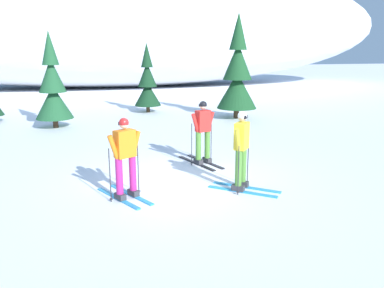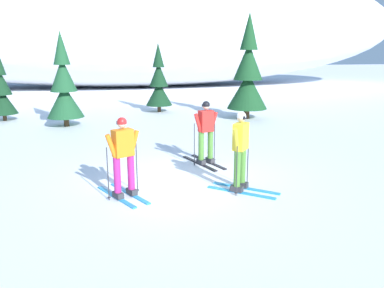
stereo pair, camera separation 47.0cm
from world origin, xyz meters
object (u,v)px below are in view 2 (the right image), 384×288
Objects in this scene: skier_yellow_jacket at (241,150)px; skier_orange_jacket at (123,156)px; pine_tree_far_left at (2,92)px; pine_tree_center_left at (64,87)px; pine_tree_far_right at (248,75)px; skier_red_jacket at (206,132)px; pine_tree_center_right at (159,83)px.

skier_orange_jacket is (-2.57, 0.09, -0.02)m from skier_yellow_jacket.
pine_tree_center_left reaches higher than pine_tree_far_left.
skier_yellow_jacket is 9.47m from pine_tree_far_right.
skier_red_jacket is at bearing -48.62° from pine_tree_far_left.
pine_tree_center_right is (2.05, 11.46, 0.49)m from skier_orange_jacket.
pine_tree_far_left is 0.90× the size of pine_tree_center_right.
skier_orange_jacket is at bearing -123.26° from pine_tree_far_right.
pine_tree_far_left is 7.11m from pine_tree_center_right.
skier_red_jacket is 7.77m from pine_tree_center_left.
skier_red_jacket is 1.00× the size of skier_orange_jacket.
pine_tree_center_left is at bearing -144.35° from pine_tree_center_right.
pine_tree_far_right is (5.76, 8.77, 1.03)m from skier_orange_jacket.
pine_tree_center_right is (-0.23, 9.36, 0.51)m from skier_red_jacket.
skier_yellow_jacket is at bearing -109.75° from pine_tree_far_right.
skier_orange_jacket is at bearing -100.16° from pine_tree_center_right.
skier_red_jacket is at bearing 97.51° from skier_yellow_jacket.
skier_red_jacket is 3.11m from skier_orange_jacket.
skier_orange_jacket is 0.58× the size of pine_tree_far_left.
pine_tree_center_right reaches higher than skier_yellow_jacket.
skier_red_jacket is 10.97m from pine_tree_far_left.
skier_yellow_jacket is at bearing -54.13° from pine_tree_far_left.
pine_tree_far_right is (3.18, 8.86, 1.00)m from skier_yellow_jacket.
pine_tree_far_left reaches higher than skier_yellow_jacket.
pine_tree_far_left is at bearing 146.67° from pine_tree_center_left.
skier_orange_jacket is (-2.29, -2.11, 0.02)m from skier_red_jacket.
pine_tree_far_right reaches higher than skier_orange_jacket.
pine_tree_far_left is (-4.96, 10.33, 0.35)m from skier_orange_jacket.
skier_red_jacket is 0.46× the size of pine_tree_center_left.
pine_tree_far_left is at bearing 125.87° from skier_yellow_jacket.
skier_yellow_jacket is 2.21m from skier_red_jacket.
pine_tree_center_right is at bearing 35.65° from pine_tree_center_left.
pine_tree_far_left reaches higher than skier_orange_jacket.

